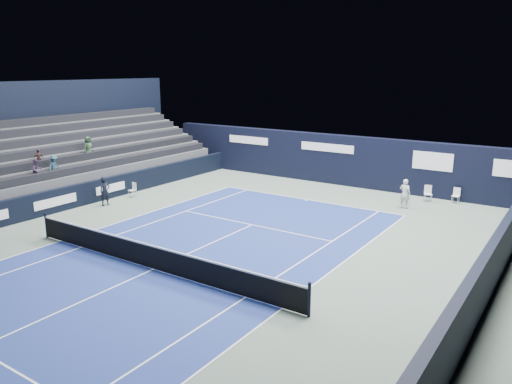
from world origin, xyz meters
TOP-DOWN VIEW (x-y plane):
  - ground at (0.00, 2.00)m, footprint 48.00×48.00m
  - court_surface at (0.00, 0.00)m, footprint 10.97×23.77m
  - enclosure_wall_right at (10.50, 6.00)m, footprint 0.30×22.00m
  - folding_chair_back_a at (5.61, 15.35)m, footprint 0.52×0.51m
  - folding_chair_back_b at (6.98, 15.87)m, footprint 0.38×0.37m
  - line_judge_chair at (-8.61, 6.98)m, footprint 0.40×0.39m
  - line_judge at (-8.42, 4.86)m, footprint 0.49×0.64m
  - court_markings at (0.00, 0.00)m, footprint 11.03×23.83m
  - tennis_net at (0.00, 0.00)m, footprint 12.90×0.10m
  - back_sponsor_wall at (0.01, 16.50)m, footprint 26.00×0.63m
  - side_barrier_left at (-9.50, 5.97)m, footprint 0.33×22.00m
  - spectator_stand at (-13.27, 6.99)m, footprint 6.00×18.00m
  - tennis_player at (4.97, 13.27)m, footprint 0.59×0.80m

SIDE VIEW (x-z plane):
  - ground at x=0.00m, z-range 0.00..0.00m
  - court_surface at x=0.00m, z-range 0.00..0.01m
  - court_markings at x=0.00m, z-range 0.01..0.01m
  - line_judge_chair at x=-8.61m, z-range 0.06..0.88m
  - folding_chair_back_b at x=6.98m, z-range 0.06..0.90m
  - folding_chair_back_a at x=5.61m, z-range 0.06..0.96m
  - tennis_net at x=0.00m, z-range -0.04..1.06m
  - side_barrier_left at x=-9.50m, z-range 0.00..1.20m
  - line_judge at x=-8.42m, z-range 0.00..1.55m
  - tennis_player at x=4.97m, z-range 0.00..1.56m
  - enclosure_wall_right at x=10.50m, z-range 0.00..1.80m
  - back_sponsor_wall at x=0.01m, z-range 0.00..3.10m
  - spectator_stand at x=-13.27m, z-range -1.25..5.15m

